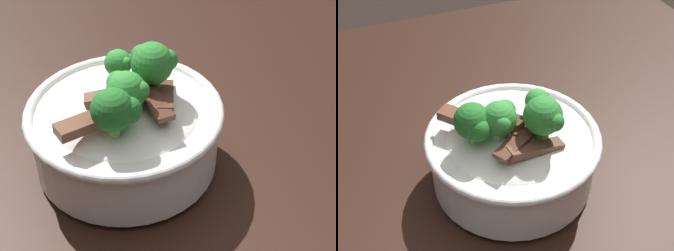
# 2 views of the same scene
# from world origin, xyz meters

# --- Properties ---
(dining_table) EXTENTS (1.33, 1.00, 0.77)m
(dining_table) POSITION_xyz_m (0.00, 0.00, 0.65)
(dining_table) COLOR black
(dining_table) RESTS_ON ground
(rice_bowl) EXTENTS (0.23, 0.23, 0.15)m
(rice_bowl) POSITION_xyz_m (-0.15, -0.03, 0.83)
(rice_bowl) COLOR white
(rice_bowl) RESTS_ON dining_table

